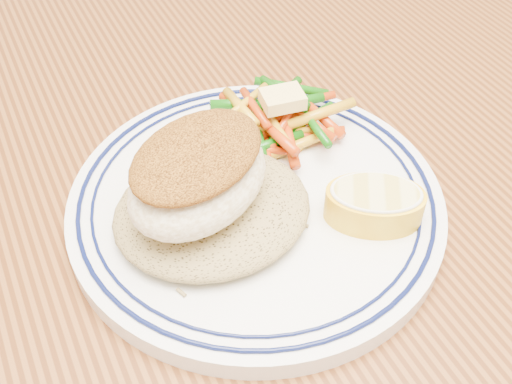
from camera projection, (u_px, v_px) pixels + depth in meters
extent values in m
cube|color=#512810|center=(269.00, 225.00, 0.46)|extent=(1.50, 0.90, 0.04)
cylinder|color=#512810|center=(502.00, 100.00, 1.18)|extent=(0.07, 0.07, 0.71)
cylinder|color=white|center=(256.00, 205.00, 0.44)|extent=(0.25, 0.25, 0.01)
torus|color=#0A113F|center=(256.00, 196.00, 0.43)|extent=(0.24, 0.24, 0.00)
torus|color=#0A113F|center=(256.00, 196.00, 0.43)|extent=(0.22, 0.22, 0.00)
ellipsoid|color=olive|center=(212.00, 207.00, 0.41)|extent=(0.13, 0.11, 0.02)
ellipsoid|color=white|center=(198.00, 181.00, 0.39)|extent=(0.12, 0.11, 0.04)
ellipsoid|color=brown|center=(197.00, 155.00, 0.38)|extent=(0.11, 0.10, 0.02)
cylinder|color=#C89115|center=(280.00, 128.00, 0.48)|extent=(0.01, 0.06, 0.01)
cylinder|color=#B53409|center=(311.00, 134.00, 0.47)|extent=(0.05, 0.02, 0.01)
cylinder|color=#C89115|center=(301.00, 144.00, 0.46)|extent=(0.06, 0.01, 0.01)
cylinder|color=#B53409|center=(268.00, 153.00, 0.46)|extent=(0.03, 0.05, 0.01)
cylinder|color=#B53409|center=(299.00, 135.00, 0.47)|extent=(0.05, 0.03, 0.01)
cylinder|color=#B53409|center=(256.00, 149.00, 0.46)|extent=(0.05, 0.04, 0.01)
cylinder|color=#B53409|center=(258.00, 136.00, 0.46)|extent=(0.05, 0.01, 0.01)
cylinder|color=#11590B|center=(258.00, 134.00, 0.46)|extent=(0.02, 0.05, 0.01)
cylinder|color=#C89115|center=(286.00, 129.00, 0.47)|extent=(0.05, 0.03, 0.01)
cylinder|color=#C89115|center=(245.00, 109.00, 0.49)|extent=(0.06, 0.02, 0.02)
cylinder|color=#11590B|center=(269.00, 144.00, 0.45)|extent=(0.05, 0.01, 0.01)
cylinder|color=#11590B|center=(302.00, 123.00, 0.47)|extent=(0.06, 0.01, 0.01)
cylinder|color=#B53409|center=(282.00, 121.00, 0.47)|extent=(0.04, 0.05, 0.01)
cylinder|color=#B53409|center=(288.00, 136.00, 0.46)|extent=(0.03, 0.06, 0.01)
cylinder|color=#B53409|center=(319.00, 115.00, 0.48)|extent=(0.02, 0.05, 0.01)
cylinder|color=#B53409|center=(300.00, 102.00, 0.49)|extent=(0.06, 0.02, 0.01)
cylinder|color=#B53409|center=(254.00, 109.00, 0.48)|extent=(0.04, 0.05, 0.01)
cylinder|color=#11590B|center=(241.00, 104.00, 0.48)|extent=(0.05, 0.02, 0.01)
cylinder|color=#B53409|center=(282.00, 119.00, 0.47)|extent=(0.05, 0.01, 0.01)
cylinder|color=#11590B|center=(292.00, 103.00, 0.48)|extent=(0.05, 0.02, 0.01)
cylinder|color=#11590B|center=(314.00, 125.00, 0.46)|extent=(0.01, 0.05, 0.01)
cylinder|color=#B53409|center=(303.00, 117.00, 0.47)|extent=(0.02, 0.06, 0.01)
cylinder|color=#11590B|center=(291.00, 87.00, 0.49)|extent=(0.05, 0.04, 0.01)
cylinder|color=#C89115|center=(321.00, 114.00, 0.47)|extent=(0.06, 0.01, 0.01)
cylinder|color=#B53409|center=(279.00, 137.00, 0.45)|extent=(0.01, 0.05, 0.01)
cylinder|color=#11590B|center=(282.00, 96.00, 0.48)|extent=(0.05, 0.03, 0.01)
cylinder|color=#B53409|center=(289.00, 114.00, 0.47)|extent=(0.04, 0.04, 0.01)
cylinder|color=#C89115|center=(280.00, 132.00, 0.45)|extent=(0.01, 0.05, 0.01)
cylinder|color=#C89115|center=(241.00, 107.00, 0.47)|extent=(0.01, 0.05, 0.01)
cylinder|color=#11590B|center=(284.00, 93.00, 0.48)|extent=(0.02, 0.05, 0.01)
cylinder|color=#B53409|center=(255.00, 108.00, 0.47)|extent=(0.01, 0.05, 0.01)
cylinder|color=#C89115|center=(244.00, 103.00, 0.47)|extent=(0.05, 0.03, 0.01)
cube|color=#FBDB7A|center=(283.00, 99.00, 0.46)|extent=(0.03, 0.03, 0.01)
torus|color=white|center=(377.00, 193.00, 0.40)|extent=(0.08, 0.08, 0.00)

